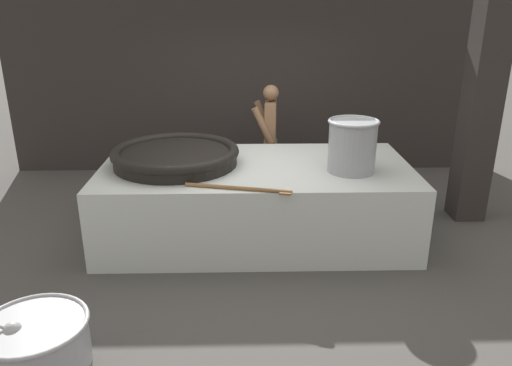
# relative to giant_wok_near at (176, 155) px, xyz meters

# --- Properties ---
(ground_plane) EXTENTS (60.00, 60.00, 0.00)m
(ground_plane) POSITION_rel_giant_wok_near_xyz_m (0.94, -0.04, -1.01)
(ground_plane) COLOR #474442
(back_wall) EXTENTS (7.91, 0.24, 3.60)m
(back_wall) POSITION_rel_giant_wok_near_xyz_m (0.94, 2.61, 0.79)
(back_wall) COLOR #2D2826
(back_wall) RESTS_ON ground_plane
(support_pillar) EXTENTS (0.39, 0.39, 3.60)m
(support_pillar) POSITION_rel_giant_wok_near_xyz_m (3.74, 0.45, 0.79)
(support_pillar) COLOR #2D2826
(support_pillar) RESTS_ON ground_plane
(hearth_platform) EXTENTS (3.62, 1.82, 0.90)m
(hearth_platform) POSITION_rel_giant_wok_near_xyz_m (0.94, -0.04, -0.56)
(hearth_platform) COLOR silver
(hearth_platform) RESTS_ON ground_plane
(giant_wok_near) EXTENTS (1.49, 1.49, 0.21)m
(giant_wok_near) POSITION_rel_giant_wok_near_xyz_m (0.00, 0.00, 0.00)
(giant_wok_near) COLOR black
(giant_wok_near) RESTS_ON hearth_platform
(stock_pot) EXTENTS (0.57, 0.57, 0.59)m
(stock_pot) POSITION_rel_giant_wok_near_xyz_m (2.01, -0.29, 0.19)
(stock_pot) COLOR gray
(stock_pot) RESTS_ON hearth_platform
(stirring_paddle) EXTENTS (1.10, 0.32, 0.04)m
(stirring_paddle) POSITION_rel_giant_wok_near_xyz_m (0.79, -0.87, -0.09)
(stirring_paddle) COLOR brown
(stirring_paddle) RESTS_ON hearth_platform
(cook) EXTENTS (0.39, 0.60, 1.61)m
(cook) POSITION_rel_giant_wok_near_xyz_m (1.18, 1.39, -0.14)
(cook) COLOR brown
(cook) RESTS_ON ground_plane
(prep_bowl_vegetables) EXTENTS (1.07, 0.84, 0.75)m
(prep_bowl_vegetables) POSITION_rel_giant_wok_near_xyz_m (-0.83, -2.36, -0.78)
(prep_bowl_vegetables) COLOR #9E9EA3
(prep_bowl_vegetables) RESTS_ON ground_plane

